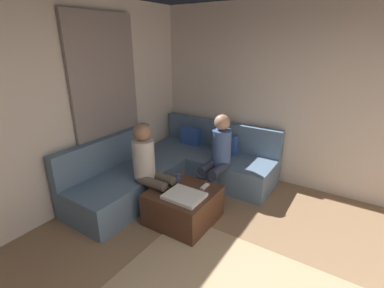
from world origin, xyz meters
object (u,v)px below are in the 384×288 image
(sectional_couch, at_px, (176,168))
(person_on_couch_back, at_px, (218,154))
(ottoman, at_px, (183,205))
(person_on_couch_side, at_px, (150,166))
(coffee_mug, at_px, (177,177))
(game_remote, at_px, (205,186))

(sectional_couch, height_order, person_on_couch_back, person_on_couch_back)
(person_on_couch_back, bearing_deg, ottoman, 85.26)
(person_on_couch_side, bearing_deg, person_on_couch_back, 146.75)
(ottoman, relative_size, person_on_couch_back, 0.63)
(coffee_mug, xyz_separation_m, person_on_couch_back, (0.28, 0.59, 0.19))
(ottoman, distance_m, person_on_couch_back, 0.89)
(person_on_couch_side, bearing_deg, game_remote, 112.56)
(sectional_couch, bearing_deg, person_on_couch_back, 4.59)
(ottoman, relative_size, coffee_mug, 8.00)
(person_on_couch_back, height_order, person_on_couch_side, same)
(sectional_couch, relative_size, person_on_couch_side, 2.12)
(coffee_mug, xyz_separation_m, game_remote, (0.40, 0.04, -0.04))
(ottoman, xyz_separation_m, game_remote, (0.18, 0.22, 0.22))
(ottoman, bearing_deg, game_remote, 50.71)
(game_remote, bearing_deg, coffee_mug, -174.29)
(coffee_mug, bearing_deg, sectional_couch, 126.99)
(sectional_couch, bearing_deg, ottoman, -48.93)
(person_on_couch_side, bearing_deg, ottoman, 96.25)
(coffee_mug, distance_m, person_on_couch_side, 0.39)
(sectional_couch, xyz_separation_m, coffee_mug, (0.40, -0.53, 0.19))
(ottoman, xyz_separation_m, person_on_couch_back, (0.06, 0.77, 0.45))
(game_remote, relative_size, person_on_couch_side, 0.12)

